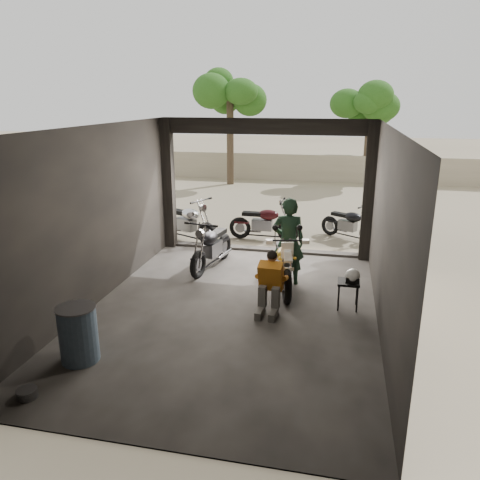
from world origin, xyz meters
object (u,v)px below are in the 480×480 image
at_px(left_bike, 212,243).
at_px(helmet, 353,276).
at_px(stool, 348,285).
at_px(sign_post, 390,189).
at_px(outside_bike_c, 349,221).
at_px(main_bike, 284,260).
at_px(outside_bike_a, 187,219).
at_px(oil_drum, 78,335).
at_px(rider, 288,242).
at_px(outside_bike_b, 264,220).
at_px(mechanic, 269,285).

xyz_separation_m(left_bike, helmet, (3.00, -1.56, 0.08)).
relative_size(stool, sign_post, 0.24).
distance_m(outside_bike_c, stool, 4.40).
bearing_deg(sign_post, main_bike, -110.40).
height_order(left_bike, outside_bike_a, outside_bike_a).
relative_size(main_bike, helmet, 6.47).
bearing_deg(oil_drum, left_bike, 78.86).
bearing_deg(sign_post, outside_bike_a, -160.42).
bearing_deg(outside_bike_c, sign_post, -89.25).
distance_m(stool, oil_drum, 4.57).
distance_m(left_bike, rider, 1.86).
distance_m(outside_bike_b, rider, 3.09).
xyz_separation_m(outside_bike_a, rider, (2.92, -2.41, 0.30)).
bearing_deg(oil_drum, helmet, 33.97).
height_order(stool, sign_post, sign_post).
bearing_deg(mechanic, stool, 24.38).
bearing_deg(mechanic, outside_bike_a, 129.54).
distance_m(stool, helmet, 0.21).
distance_m(outside_bike_b, oil_drum, 6.67).
height_order(main_bike, oil_drum, main_bike).
height_order(left_bike, oil_drum, left_bike).
height_order(mechanic, stool, mechanic).
distance_m(main_bike, rider, 0.41).
height_order(outside_bike_c, oil_drum, outside_bike_c).
xyz_separation_m(oil_drum, sign_post, (4.70, 6.44, 1.09)).
bearing_deg(left_bike, oil_drum, -91.42).
relative_size(mechanic, stool, 2.04).
relative_size(rider, sign_post, 0.79).
bearing_deg(main_bike, helmet, -40.88).
distance_m(outside_bike_a, mechanic, 4.76).
bearing_deg(oil_drum, outside_bike_c, 61.55).
xyz_separation_m(rider, oil_drum, (-2.56, -3.56, -0.48)).
bearing_deg(outside_bike_b, helmet, -148.67).
relative_size(rider, mechanic, 1.65).
distance_m(helmet, oil_drum, 4.61).
bearing_deg(sign_post, outside_bike_b, -166.40).
bearing_deg(sign_post, left_bike, -135.02).
height_order(outside_bike_b, helmet, outside_bike_b).
bearing_deg(mechanic, outside_bike_b, 104.46).
height_order(main_bike, rider, rider).
xyz_separation_m(stool, helmet, (0.06, -0.04, 0.20)).
xyz_separation_m(main_bike, stool, (1.24, -0.66, -0.15)).
bearing_deg(helmet, rider, 165.26).
xyz_separation_m(stool, oil_drum, (-3.76, -2.61, -0.04)).
bearing_deg(left_bike, rider, -8.30).
bearing_deg(outside_bike_c, outside_bike_b, 136.24).
xyz_separation_m(main_bike, outside_bike_c, (1.28, 3.73, -0.09)).
distance_m(rider, oil_drum, 4.41).
distance_m(main_bike, mechanic, 1.17).
distance_m(outside_bike_a, outside_bike_b, 2.02).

